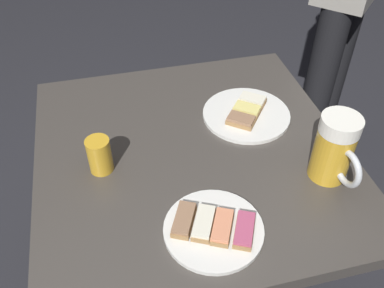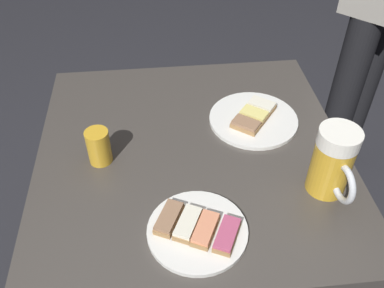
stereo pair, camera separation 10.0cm
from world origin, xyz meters
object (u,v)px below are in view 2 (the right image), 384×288
object	(u,v)px
plate_far	(197,229)
beer_mug	(333,163)
plate_near	(253,118)
beer_glass_small	(99,147)

from	to	relation	value
plate_far	beer_mug	distance (m)	0.31
plate_near	beer_glass_small	size ratio (longest dim) A/B	2.67
beer_mug	beer_glass_small	size ratio (longest dim) A/B	1.88
plate_near	plate_far	size ratio (longest dim) A/B	1.14
plate_far	beer_glass_small	xyz separation A→B (m)	(-0.23, -0.20, 0.03)
beer_mug	beer_glass_small	world-z (taller)	beer_mug
plate_far	beer_mug	bearing A→B (deg)	106.34
plate_far	plate_near	bearing A→B (deg)	150.90
plate_near	beer_mug	world-z (taller)	beer_mug
plate_near	beer_mug	distance (m)	0.28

